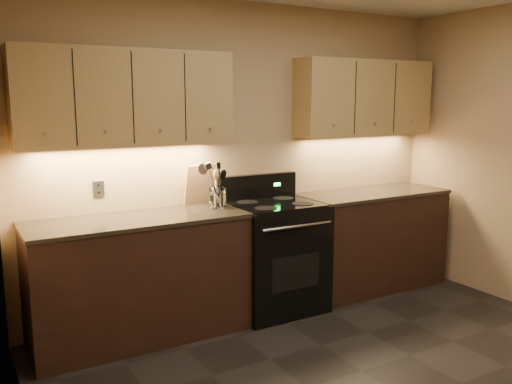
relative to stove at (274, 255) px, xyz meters
The scene contains 15 objects.
wall_back 0.88m from the stove, 104.10° to the left, with size 4.00×0.04×2.60m, color tan.
wall_left 2.80m from the stove, 141.05° to the right, with size 0.04×4.00×2.60m, color tan.
counter_left 1.18m from the stove, behind, with size 1.62×0.62×0.93m.
counter_right 1.10m from the stove, ahead, with size 1.46×0.62×0.93m.
stove is the anchor object (origin of this frame).
upper_cab_left 1.78m from the stove, behind, with size 1.60×0.30×0.70m, color tan.
upper_cab_right 1.73m from the stove, ahead, with size 1.44×0.30×0.70m, color tan.
outlet_plate 1.55m from the stove, 167.24° to the left, with size 0.09×0.01×0.12m, color #B2B5BA.
utensil_crock 0.73m from the stove, behind, with size 0.15×0.15×0.17m.
cutting_board 0.88m from the stove, 153.85° to the left, with size 0.27×0.02×0.34m, color tan.
wooden_spoon 0.81m from the stove, behind, with size 0.06×0.06×0.29m, color tan, non-canonical shape.
black_spoon 0.80m from the stove, 169.67° to the left, with size 0.06×0.06×0.30m, color black, non-canonical shape.
black_turner 0.81m from the stove, behind, with size 0.08×0.08×0.36m, color black, non-canonical shape.
steel_spatula 0.82m from the stove, behind, with size 0.08×0.08×0.39m, color silver, non-canonical shape.
steel_skimmer 0.80m from the stove, behind, with size 0.09×0.09×0.37m, color silver, non-canonical shape.
Camera 1 is at (-2.30, -2.11, 1.79)m, focal length 38.00 mm.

